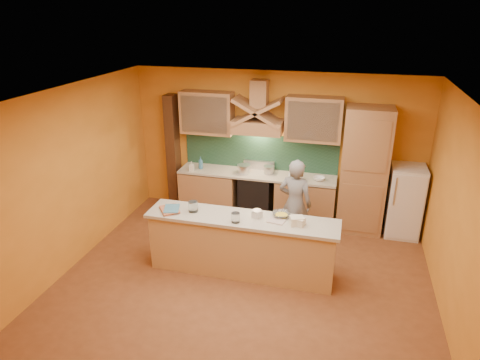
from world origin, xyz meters
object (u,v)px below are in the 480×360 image
(kitchen_scale, at_px, (257,214))
(mixing_bowl, at_px, (281,215))
(stove, at_px, (256,196))
(fridge, at_px, (404,201))
(person, at_px, (295,204))

(kitchen_scale, relative_size, mixing_bowl, 0.46)
(kitchen_scale, bearing_deg, stove, 127.45)
(fridge, distance_m, mixing_bowl, 2.61)
(fridge, relative_size, person, 0.83)
(fridge, distance_m, person, 2.05)
(stove, height_order, fridge, fridge)
(fridge, distance_m, kitchen_scale, 2.95)
(stove, relative_size, mixing_bowl, 3.43)
(stove, bearing_deg, person, -46.03)
(stove, distance_m, kitchen_scale, 1.97)
(kitchen_scale, distance_m, mixing_bowl, 0.37)
(fridge, xyz_separation_m, person, (-1.84, -0.90, 0.14))
(stove, bearing_deg, mixing_bowl, -66.02)
(stove, relative_size, person, 0.57)
(stove, xyz_separation_m, mixing_bowl, (0.77, -1.73, 0.53))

